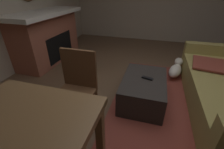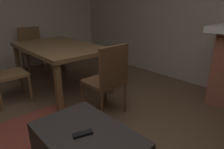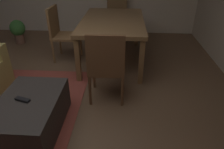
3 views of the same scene
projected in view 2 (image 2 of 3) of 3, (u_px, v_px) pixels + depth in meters
wall_back_fireplace_side at (224, 7)px, 2.99m from camera, size 7.20×0.12×2.68m
tv_remote at (83, 134)px, 1.55m from camera, size 0.09×0.17×0.02m
dining_table at (59, 50)px, 3.23m from camera, size 1.66×1.03×0.74m
dining_chair_east at (32, 47)px, 4.13m from camera, size 0.47×0.47×0.93m
dining_chair_north at (1, 69)px, 2.70m from camera, size 0.45×0.45×0.93m
dining_chair_west at (108, 77)px, 2.43m from camera, size 0.44×0.44×0.93m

